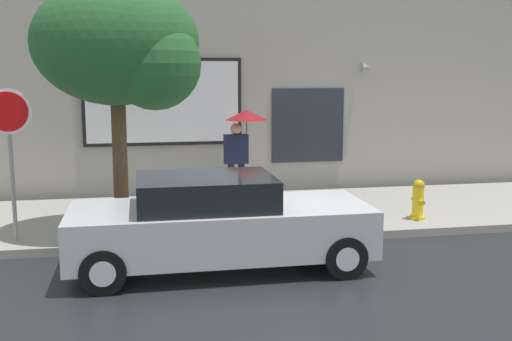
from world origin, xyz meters
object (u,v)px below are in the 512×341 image
(pedestrian_with_umbrella, at_px, (242,131))
(street_tree, at_px, (124,48))
(fire_hydrant, at_px, (418,200))
(stop_sign, at_px, (9,134))
(parked_car, at_px, (218,223))

(pedestrian_with_umbrella, xyz_separation_m, street_tree, (-2.40, -1.86, 1.68))
(fire_hydrant, height_order, stop_sign, stop_sign)
(stop_sign, bearing_deg, parked_car, -26.81)
(parked_car, height_order, street_tree, street_tree)
(pedestrian_with_umbrella, relative_size, street_tree, 0.46)
(stop_sign, bearing_deg, street_tree, 10.86)
(parked_car, height_order, pedestrian_with_umbrella, pedestrian_with_umbrella)
(fire_hydrant, relative_size, street_tree, 0.18)
(parked_car, bearing_deg, fire_hydrant, 23.54)
(fire_hydrant, xyz_separation_m, stop_sign, (-7.43, -0.16, 1.44))
(parked_car, relative_size, fire_hydrant, 5.82)
(pedestrian_with_umbrella, height_order, stop_sign, stop_sign)
(parked_car, xyz_separation_m, stop_sign, (-3.26, 1.65, 1.26))
(parked_car, relative_size, stop_sign, 1.76)
(pedestrian_with_umbrella, relative_size, stop_sign, 0.79)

